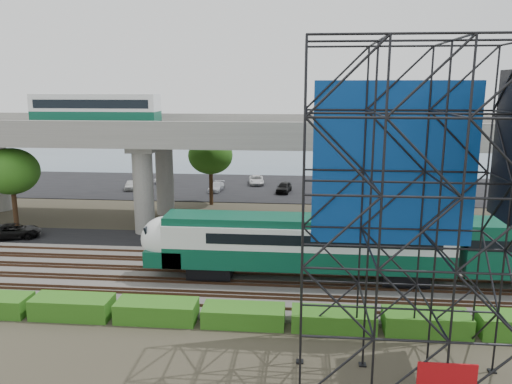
# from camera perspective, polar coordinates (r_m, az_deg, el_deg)

# --- Properties ---
(ground) EXTENTS (140.00, 140.00, 0.00)m
(ground) POSITION_cam_1_polar(r_m,az_deg,el_deg) (33.08, -2.29, -11.39)
(ground) COLOR #474233
(ground) RESTS_ON ground
(ballast_bed) EXTENTS (90.00, 12.00, 0.20)m
(ballast_bed) POSITION_cam_1_polar(r_m,az_deg,el_deg) (34.87, -1.85, -9.94)
(ballast_bed) COLOR slate
(ballast_bed) RESTS_ON ground
(service_road) EXTENTS (90.00, 5.00, 0.08)m
(service_road) POSITION_cam_1_polar(r_m,az_deg,el_deg) (42.84, -0.43, -5.77)
(service_road) COLOR black
(service_road) RESTS_ON ground
(parking_lot) EXTENTS (90.00, 18.00, 0.08)m
(parking_lot) POSITION_cam_1_polar(r_m,az_deg,el_deg) (65.53, 1.63, 0.52)
(parking_lot) COLOR black
(parking_lot) RESTS_ON ground
(harbor_water) EXTENTS (140.00, 40.00, 0.03)m
(harbor_water) POSITION_cam_1_polar(r_m,az_deg,el_deg) (87.16, 2.57, 3.39)
(harbor_water) COLOR #3F5368
(harbor_water) RESTS_ON ground
(rail_tracks) EXTENTS (90.00, 9.52, 0.16)m
(rail_tracks) POSITION_cam_1_polar(r_m,az_deg,el_deg) (34.81, -1.85, -9.67)
(rail_tracks) COLOR #472D1E
(rail_tracks) RESTS_ON ballast_bed
(commuter_train) EXTENTS (29.30, 3.06, 4.30)m
(commuter_train) POSITION_cam_1_polar(r_m,az_deg,el_deg) (33.77, 9.36, -5.83)
(commuter_train) COLOR black
(commuter_train) RESTS_ON rail_tracks
(overpass) EXTENTS (80.00, 12.00, 12.40)m
(overpass) POSITION_cam_1_polar(r_m,az_deg,el_deg) (46.63, -1.15, 5.98)
(overpass) COLOR #9E9B93
(overpass) RESTS_ON ground
(scaffold_tower) EXTENTS (9.36, 6.36, 15.00)m
(scaffold_tower) POSITION_cam_1_polar(r_m,az_deg,el_deg) (23.27, 16.57, -2.61)
(scaffold_tower) COLOR black
(scaffold_tower) RESTS_ON ground
(hedge_strip) EXTENTS (34.60, 1.80, 1.20)m
(hedge_strip) POSITION_cam_1_polar(r_m,az_deg,el_deg) (28.86, -1.41, -13.84)
(hedge_strip) COLOR #2C5F15
(hedge_strip) RESTS_ON ground
(trees) EXTENTS (40.94, 16.94, 7.69)m
(trees) POSITION_cam_1_polar(r_m,az_deg,el_deg) (47.67, -5.35, 2.85)
(trees) COLOR #382314
(trees) RESTS_ON ground
(suv) EXTENTS (5.00, 3.46, 1.27)m
(suv) POSITION_cam_1_polar(r_m,az_deg,el_deg) (48.56, -25.98, -4.04)
(suv) COLOR black
(suv) RESTS_ON service_road
(parked_cars) EXTENTS (35.09, 9.43, 1.31)m
(parked_cars) POSITION_cam_1_polar(r_m,az_deg,el_deg) (65.08, 3.49, 0.99)
(parked_cars) COLOR silver
(parked_cars) RESTS_ON parking_lot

